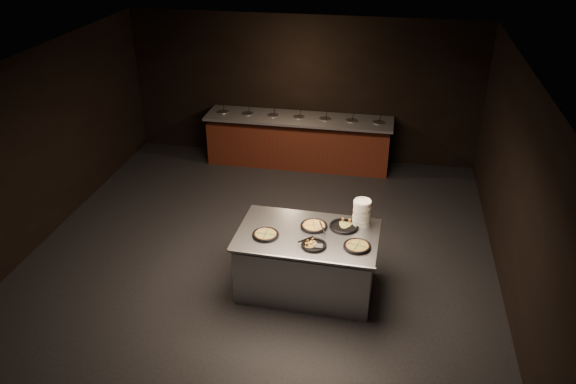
% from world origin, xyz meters
% --- Properties ---
extents(room, '(7.02, 8.02, 2.92)m').
position_xyz_m(room, '(0.00, 0.00, 1.45)').
color(room, black).
rests_on(room, ground).
extents(salad_bar, '(3.70, 0.83, 1.18)m').
position_xyz_m(salad_bar, '(0.00, 3.56, 0.44)').
color(salad_bar, '#602416').
rests_on(salad_bar, ground).
extents(serving_counter, '(1.91, 1.25, 0.90)m').
position_xyz_m(serving_counter, '(0.82, -0.44, 0.43)').
color(serving_counter, silver).
rests_on(serving_counter, ground).
extents(plate_stack, '(0.24, 0.24, 0.37)m').
position_xyz_m(plate_stack, '(1.50, -0.07, 1.08)').
color(plate_stack, white).
rests_on(plate_stack, serving_counter).
extents(pan_veggie_whole, '(0.35, 0.35, 0.04)m').
position_xyz_m(pan_veggie_whole, '(0.28, -0.59, 0.92)').
color(pan_veggie_whole, black).
rests_on(pan_veggie_whole, serving_counter).
extents(pan_cheese_whole, '(0.37, 0.37, 0.04)m').
position_xyz_m(pan_cheese_whole, '(0.87, -0.26, 0.92)').
color(pan_cheese_whole, black).
rests_on(pan_cheese_whole, serving_counter).
extents(pan_cheese_slices_a, '(0.40, 0.40, 0.04)m').
position_xyz_m(pan_cheese_slices_a, '(1.28, -0.19, 0.92)').
color(pan_cheese_slices_a, black).
rests_on(pan_cheese_slices_a, serving_counter).
extents(pan_cheese_slices_b, '(0.33, 0.33, 0.04)m').
position_xyz_m(pan_cheese_slices_b, '(0.94, -0.72, 0.92)').
color(pan_cheese_slices_b, black).
rests_on(pan_cheese_slices_b, serving_counter).
extents(pan_veggie_slices, '(0.36, 0.36, 0.04)m').
position_xyz_m(pan_veggie_slices, '(1.49, -0.64, 0.92)').
color(pan_veggie_slices, black).
rests_on(pan_veggie_slices, serving_counter).
extents(server_left, '(0.22, 0.25, 0.15)m').
position_xyz_m(server_left, '(0.98, -0.38, 0.97)').
color(server_left, silver).
rests_on(server_left, serving_counter).
extents(server_right, '(0.33, 0.10, 0.15)m').
position_xyz_m(server_right, '(0.88, -0.74, 0.98)').
color(server_right, silver).
rests_on(server_right, serving_counter).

